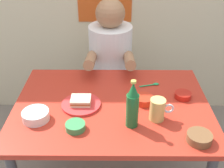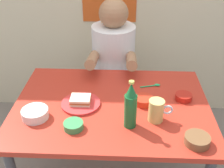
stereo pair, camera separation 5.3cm
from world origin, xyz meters
TOP-DOWN VIEW (x-y plane):
  - dining_table at (0.00, 0.00)m, footprint 1.10×0.80m
  - stool at (-0.02, 0.63)m, footprint 0.34×0.34m
  - person_seated at (-0.02, 0.62)m, footprint 0.33×0.56m
  - plate_orange at (-0.17, -0.02)m, footprint 0.22×0.22m
  - sandwich at (-0.17, -0.02)m, footprint 0.11×0.09m
  - beer_mug at (0.24, -0.13)m, footprint 0.13×0.08m
  - beer_bottle at (0.10, -0.18)m, footprint 0.06×0.06m
  - condiment_bowl_brown at (0.41, -0.30)m, footprint 0.12×0.12m
  - dip_bowl_green at (-0.18, -0.22)m, footprint 0.10×0.10m
  - sauce_bowl_chili at (0.18, 0.01)m, footprint 0.11×0.11m
  - sambal_bowl_red at (0.41, 0.06)m, footprint 0.10×0.10m
  - rice_bowl_white at (-0.39, -0.14)m, footprint 0.14×0.14m
  - spoon at (0.25, 0.20)m, footprint 0.13×0.04m

SIDE VIEW (x-z plane):
  - stool at x=-0.02m, z-range 0.12..0.57m
  - dining_table at x=0.00m, z-range 0.28..1.02m
  - spoon at x=0.25m, z-range 0.74..0.75m
  - plate_orange at x=-0.17m, z-range 0.74..0.75m
  - sambal_bowl_red at x=0.41m, z-range 0.74..0.78m
  - dip_bowl_green at x=-0.18m, z-range 0.74..0.78m
  - sauce_bowl_chili at x=0.18m, z-range 0.74..0.78m
  - condiment_bowl_brown at x=0.41m, z-range 0.74..0.78m
  - person_seated at x=-0.02m, z-range 0.41..1.13m
  - rice_bowl_white at x=-0.39m, z-range 0.74..0.79m
  - sandwich at x=-0.17m, z-range 0.75..0.79m
  - beer_mug at x=0.24m, z-range 0.74..0.86m
  - beer_bottle at x=0.10m, z-range 0.73..0.99m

